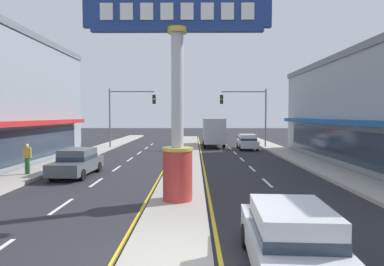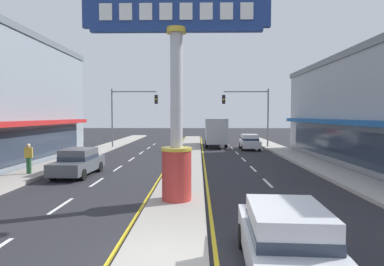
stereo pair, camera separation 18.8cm
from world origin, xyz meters
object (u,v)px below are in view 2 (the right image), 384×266
at_px(district_sign, 176,93).
at_px(pedestrian_near_kerb, 29,157).
at_px(traffic_light_left_side, 129,108).
at_px(sedan_near_left_lane, 250,142).
at_px(box_truck_far_right_lane, 216,131).
at_px(traffic_light_right_side, 251,108).
at_px(sedan_near_right_lane, 78,162).
at_px(sedan_mid_left_lane, 286,239).

xyz_separation_m(district_sign, pedestrian_near_kerb, (-8.65, 5.33, -3.17)).
relative_size(traffic_light_left_side, sedan_near_left_lane, 1.42).
xyz_separation_m(district_sign, box_truck_far_right_lane, (2.74, 23.05, -2.61)).
height_order(district_sign, traffic_light_left_side, district_sign).
relative_size(traffic_light_left_side, traffic_light_right_side, 1.00).
bearing_deg(sedan_near_left_lane, box_truck_far_right_lane, 140.27).
xyz_separation_m(traffic_light_left_side, pedestrian_near_kerb, (-2.32, -15.68, -3.10)).
relative_size(traffic_light_right_side, sedan_near_right_lane, 1.42).
height_order(sedan_mid_left_lane, pedestrian_near_kerb, pedestrian_near_kerb).
bearing_deg(traffic_light_left_side, pedestrian_near_kerb, -98.41).
bearing_deg(district_sign, traffic_light_right_side, 73.47).
distance_m(sedan_near_right_lane, sedan_near_left_lane, 18.87).
height_order(box_truck_far_right_lane, pedestrian_near_kerb, box_truck_far_right_lane).
xyz_separation_m(sedan_mid_left_lane, pedestrian_near_kerb, (-11.40, 11.03, 0.35)).
bearing_deg(sedan_near_right_lane, traffic_light_right_side, 51.44).
relative_size(box_truck_far_right_lane, pedestrian_near_kerb, 4.07).
relative_size(sedan_near_left_lane, sedan_mid_left_lane, 0.99).
distance_m(box_truck_far_right_lane, pedestrian_near_kerb, 21.07).
height_order(sedan_near_left_lane, pedestrian_near_kerb, pedestrian_near_kerb).
height_order(traffic_light_right_side, box_truck_far_right_lane, traffic_light_right_side).
bearing_deg(district_sign, traffic_light_left_side, 106.77).
height_order(traffic_light_left_side, sedan_mid_left_lane, traffic_light_left_side).
height_order(traffic_light_right_side, sedan_mid_left_lane, traffic_light_right_side).
height_order(district_sign, sedan_near_right_lane, district_sign).
xyz_separation_m(traffic_light_left_side, sedan_near_right_lane, (0.29, -15.21, -3.46)).
relative_size(sedan_near_right_lane, box_truck_far_right_lane, 0.63).
height_order(traffic_light_left_side, pedestrian_near_kerb, traffic_light_left_side).
bearing_deg(pedestrian_near_kerb, traffic_light_left_side, 81.59).
bearing_deg(sedan_mid_left_lane, traffic_light_left_side, 108.77).
xyz_separation_m(traffic_light_right_side, sedan_near_left_lane, (-0.29, -1.04, -3.46)).
xyz_separation_m(traffic_light_right_side, sedan_near_right_lane, (-12.38, -15.53, -3.46)).
bearing_deg(sedan_near_right_lane, sedan_mid_left_lane, -52.62).
distance_m(traffic_light_right_side, sedan_mid_left_lane, 27.49).
height_order(traffic_light_right_side, sedan_near_right_lane, traffic_light_right_side).
relative_size(box_truck_far_right_lane, sedan_mid_left_lane, 1.57).
distance_m(sedan_mid_left_lane, pedestrian_near_kerb, 15.86).
bearing_deg(traffic_light_left_side, traffic_light_right_side, 1.45).
xyz_separation_m(box_truck_far_right_lane, pedestrian_near_kerb, (-11.40, -17.71, -0.55)).
relative_size(sedan_near_right_lane, sedan_near_left_lane, 1.00).
bearing_deg(sedan_mid_left_lane, sedan_near_right_lane, 127.38).
distance_m(traffic_light_right_side, pedestrian_near_kerb, 22.14).
distance_m(traffic_light_left_side, sedan_mid_left_lane, 28.42).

